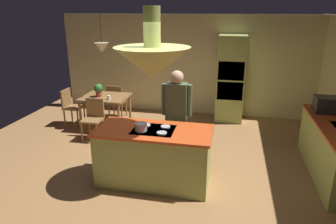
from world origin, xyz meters
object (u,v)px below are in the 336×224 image
Objects in this scene: dining_table at (105,101)px; person_at_island at (177,112)px; cup_on_table at (109,97)px; chair_facing_island at (94,116)px; potted_plant_on_table at (98,90)px; microwave_on_counter at (328,105)px; oven_tower at (231,79)px; chair_at_corner at (71,105)px; kitchen_island at (154,156)px; cooking_pot_on_cooktop at (141,127)px; chair_by_back_wall at (116,99)px.

dining_table is 0.61× the size of person_at_island.
dining_table is 0.32m from cup_on_table.
chair_facing_island is at bearing -90.00° from dining_table.
potted_plant_on_table is 4.70m from microwave_on_counter.
person_at_island reaches higher than cup_on_table.
chair_facing_island is at bearing -113.15° from cup_on_table.
oven_tower is 3.05m from dining_table.
chair_facing_island is (-2.80, -1.80, -0.54)m from oven_tower.
potted_plant_on_table is (-2.06, 1.35, -0.05)m from person_at_island.
chair_at_corner is at bearing 143.83° from chair_facing_island.
chair_facing_island and chair_at_corner have the same top height.
kitchen_island is 3.91× the size of microwave_on_counter.
kitchen_island is 2.23m from chair_facing_island.
cooking_pot_on_cooktop reaches higher than chair_at_corner.
microwave_on_counter reaches higher than chair_facing_island.
chair_facing_island is at bearing 139.66° from kitchen_island.
microwave_on_counter is (4.35, -0.43, 0.24)m from cup_on_table.
microwave_on_counter reaches higher than kitchen_island.
chair_at_corner is 4.83× the size of cooking_pot_on_cooktop.
oven_tower reaches higher than cup_on_table.
cooking_pot_on_cooktop is at bearing -55.37° from dining_table.
dining_table is at bearing 90.00° from chair_by_back_wall.
chair_facing_island is at bearing -147.28° from oven_tower.
person_at_island is 2.12m from chair_facing_island.
microwave_on_counter is 3.39m from cooking_pot_on_cooktop.
potted_plant_on_table is (-0.12, -0.71, 0.42)m from chair_by_back_wall.
chair_at_corner is (-0.90, 0.66, 0.00)m from chair_facing_island.
kitchen_island is 2.78m from potted_plant_on_table.
microwave_on_counter is at bearing 164.03° from chair_by_back_wall.
potted_plant_on_table is 1.67× the size of cooking_pot_on_cooktop.
kitchen_island is at bearing -48.24° from potted_plant_on_table.
cooking_pot_on_cooktop reaches higher than chair_facing_island.
chair_facing_island is 2.90× the size of potted_plant_on_table.
cup_on_table is at bearing -27.30° from potted_plant_on_table.
oven_tower is 2.40× the size of chair_at_corner.
microwave_on_counter is (4.54, 0.01, 0.54)m from chair_facing_island.
chair_by_back_wall is 2.90× the size of potted_plant_on_table.
oven_tower is 3.16m from potted_plant_on_table.
chair_at_corner is at bearing 36.17° from chair_by_back_wall.
chair_by_back_wall is (0.00, 0.66, -0.15)m from dining_table.
cooking_pot_on_cooktop is (1.54, -1.57, 0.48)m from chair_facing_island.
kitchen_island is 2.44m from cup_on_table.
oven_tower is (1.10, 3.24, 0.59)m from kitchen_island.
chair_at_corner is (-0.90, -0.00, -0.15)m from dining_table.
kitchen_island is at bearing -40.34° from chair_facing_island.
person_at_island is at bearing 64.76° from cooking_pot_on_cooktop.
person_at_island is 3.70× the size of microwave_on_counter.
oven_tower is 3.37m from chair_facing_island.
chair_by_back_wall is at bearing 90.00° from chair_facing_island.
kitchen_island is 2.07× the size of chair_at_corner.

